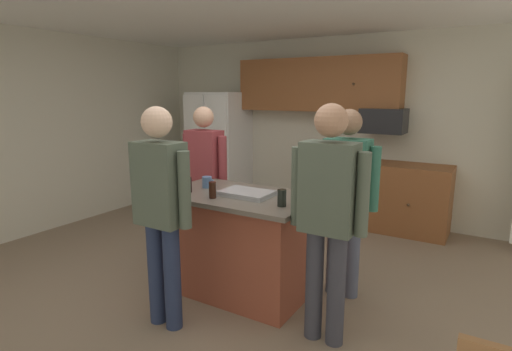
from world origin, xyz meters
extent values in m
plane|color=#7F6B56|center=(0.00, 0.00, 0.00)|extent=(7.04, 7.04, 0.00)
cube|color=beige|center=(0.00, 2.80, 1.30)|extent=(6.40, 0.10, 2.60)
cube|color=beige|center=(-3.20, 0.00, 1.30)|extent=(0.10, 5.60, 2.60)
cube|color=brown|center=(-0.40, 2.60, 1.92)|extent=(2.40, 0.35, 0.75)
sphere|color=#4C3823|center=(0.20, 2.41, 1.93)|extent=(0.04, 0.04, 0.04)
cube|color=brown|center=(0.60, 2.48, 0.45)|extent=(1.80, 0.60, 0.90)
sphere|color=#4C3823|center=(1.05, 2.17, 0.45)|extent=(0.04, 0.04, 0.04)
cube|color=white|center=(-2.00, 2.40, 0.91)|extent=(0.85, 0.70, 1.82)
cube|color=white|center=(-2.21, 2.03, 0.91)|extent=(0.40, 0.04, 1.74)
cube|color=white|center=(-1.79, 2.03, 0.91)|extent=(0.40, 0.04, 1.74)
cylinder|color=#B2B2B7|center=(-2.00, 2.00, 1.00)|extent=(0.02, 0.02, 0.35)
cube|color=black|center=(0.60, 2.50, 1.45)|extent=(0.56, 0.40, 0.32)
cube|color=brown|center=(0.00, -0.05, 0.45)|extent=(1.22, 0.69, 0.90)
cube|color=#60564C|center=(0.00, -0.05, 0.92)|extent=(1.36, 0.83, 0.04)
cylinder|color=#232D4C|center=(-0.29, -0.80, 0.42)|extent=(0.13, 0.13, 0.84)
cylinder|color=#232D4C|center=(-0.12, -0.80, 0.42)|extent=(0.13, 0.13, 0.84)
cube|color=#4C5647|center=(-0.20, -0.80, 1.15)|extent=(0.38, 0.22, 0.63)
sphere|color=beige|center=(-0.20, -0.80, 1.61)|extent=(0.23, 0.23, 0.23)
cylinder|color=#4C5647|center=(-0.44, -0.80, 1.13)|extent=(0.09, 0.09, 0.57)
cylinder|color=#4C5647|center=(0.04, -0.80, 1.13)|extent=(0.09, 0.09, 0.57)
cylinder|color=#4C5166|center=(0.74, 0.40, 0.41)|extent=(0.13, 0.13, 0.82)
cylinder|color=#4C5166|center=(0.91, 0.40, 0.41)|extent=(0.13, 0.13, 0.82)
cube|color=#2D6651|center=(0.83, 0.40, 1.12)|extent=(0.38, 0.22, 0.61)
sphere|color=#8C664C|center=(0.83, 0.40, 1.57)|extent=(0.22, 0.22, 0.22)
cylinder|color=#2D6651|center=(0.59, 0.40, 1.11)|extent=(0.09, 0.09, 0.55)
cylinder|color=#2D6651|center=(1.07, 0.40, 1.11)|extent=(0.09, 0.09, 0.55)
cylinder|color=#383842|center=(0.87, -0.35, 0.43)|extent=(0.13, 0.13, 0.85)
cylinder|color=#383842|center=(1.04, -0.35, 0.43)|extent=(0.13, 0.13, 0.85)
cube|color=#4C5647|center=(0.95, -0.35, 1.17)|extent=(0.38, 0.22, 0.64)
sphere|color=tan|center=(0.95, -0.35, 1.63)|extent=(0.23, 0.23, 0.23)
cylinder|color=#4C5647|center=(0.71, -0.35, 1.15)|extent=(0.09, 0.09, 0.57)
cylinder|color=#4C5647|center=(1.19, -0.35, 1.15)|extent=(0.09, 0.09, 0.57)
cylinder|color=#232D4C|center=(-0.86, 0.45, 0.41)|extent=(0.13, 0.13, 0.81)
cylinder|color=#232D4C|center=(-0.69, 0.45, 0.41)|extent=(0.13, 0.13, 0.81)
cube|color=maroon|center=(-0.77, 0.45, 1.12)|extent=(0.38, 0.22, 0.61)
sphere|color=tan|center=(-0.77, 0.45, 1.56)|extent=(0.22, 0.22, 0.22)
cylinder|color=maroon|center=(-1.01, 0.45, 1.10)|extent=(0.09, 0.09, 0.55)
cylinder|color=maroon|center=(-0.53, 0.45, 1.10)|extent=(0.09, 0.09, 0.55)
cylinder|color=black|center=(-0.11, -0.28, 1.01)|extent=(0.06, 0.06, 0.14)
cylinder|color=#4C6B99|center=(-0.39, 0.00, 0.99)|extent=(0.09, 0.09, 0.10)
torus|color=#4C6B99|center=(-0.33, 0.00, 0.99)|extent=(0.06, 0.01, 0.06)
cylinder|color=black|center=(0.51, -0.20, 1.00)|extent=(0.07, 0.07, 0.14)
cylinder|color=black|center=(-0.42, -0.23, 1.01)|extent=(0.06, 0.06, 0.14)
cube|color=#B7B7BC|center=(0.10, -0.06, 0.95)|extent=(0.44, 0.30, 0.02)
cube|color=#A8A8AD|center=(0.10, -0.06, 0.97)|extent=(0.44, 0.30, 0.02)
camera|label=1|loc=(1.93, -2.94, 1.82)|focal=28.35mm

